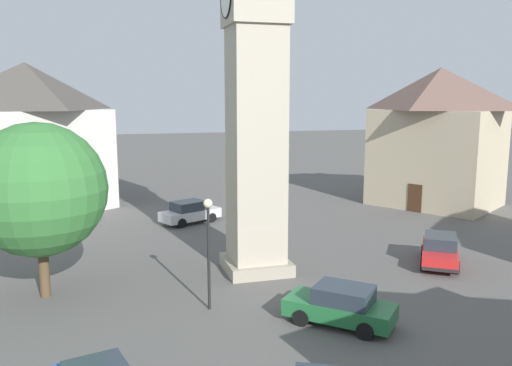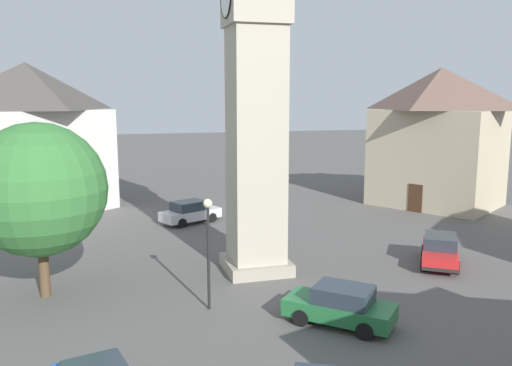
{
  "view_description": "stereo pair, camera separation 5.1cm",
  "coord_description": "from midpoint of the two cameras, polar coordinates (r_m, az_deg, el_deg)",
  "views": [
    {
      "loc": [
        -24.08,
        6.85,
        8.57
      ],
      "look_at": [
        0.0,
        0.0,
        4.42
      ],
      "focal_mm": 36.78,
      "sensor_mm": 36.0,
      "label": 1
    },
    {
      "loc": [
        -24.09,
        6.8,
        8.57
      ],
      "look_at": [
        0.0,
        0.0,
        4.42
      ],
      "focal_mm": 36.78,
      "sensor_mm": 36.0,
      "label": 2
    }
  ],
  "objects": [
    {
      "name": "ground_plane",
      "position": [
        26.46,
        -0.06,
        -9.49
      ],
      "size": [
        200.0,
        200.0,
        0.0
      ],
      "primitive_type": "plane",
      "color": "#565451"
    },
    {
      "name": "clock_tower",
      "position": [
        25.3,
        -0.06,
        17.67
      ],
      "size": [
        3.74,
        3.74,
        20.86
      ],
      "color": "gray",
      "rests_on": "ground"
    },
    {
      "name": "car_blue_kerb",
      "position": [
        28.73,
        19.31,
        -6.91
      ],
      "size": [
        4.36,
        3.72,
        1.53
      ],
      "color": "red",
      "rests_on": "ground"
    },
    {
      "name": "car_silver_kerb",
      "position": [
        20.58,
        9.11,
        -13.01
      ],
      "size": [
        4.06,
        4.16,
        1.53
      ],
      "color": "#236B38",
      "rests_on": "ground"
    },
    {
      "name": "car_white_side",
      "position": [
        36.14,
        -7.26,
        -3.15
      ],
      "size": [
        3.28,
        4.45,
        1.53
      ],
      "color": "silver",
      "rests_on": "ground"
    },
    {
      "name": "pedestrian",
      "position": [
        34.04,
        2.45,
        -3.44
      ],
      "size": [
        0.4,
        0.44,
        1.69
      ],
      "color": "#2D3351",
      "rests_on": "ground"
    },
    {
      "name": "tree",
      "position": [
        23.81,
        -22.63,
        -0.69
      ],
      "size": [
        5.68,
        5.68,
        7.54
      ],
      "color": "brown",
      "rests_on": "ground"
    },
    {
      "name": "building_terrace_right",
      "position": [
        42.23,
        -23.48,
        4.63
      ],
      "size": [
        12.48,
        13.07,
        11.01
      ],
      "color": "beige",
      "rests_on": "ground"
    },
    {
      "name": "building_corner_back",
      "position": [
        43.69,
        19.12,
        4.86
      ],
      "size": [
        11.76,
        11.27,
        10.77
      ],
      "color": "tan",
      "rests_on": "ground"
    },
    {
      "name": "lamp_post",
      "position": [
        21.05,
        -5.27,
        -5.68
      ],
      "size": [
        0.36,
        0.36,
        4.58
      ],
      "color": "black",
      "rests_on": "ground"
    }
  ]
}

